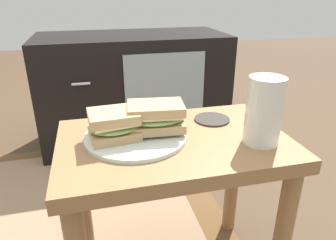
{
  "coord_description": "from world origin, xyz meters",
  "views": [
    {
      "loc": [
        -0.18,
        -0.66,
        0.8
      ],
      "look_at": [
        -0.02,
        0.0,
        0.51
      ],
      "focal_mm": 33.19,
      "sensor_mm": 36.0,
      "label": 1
    }
  ],
  "objects_px": {
    "beer_glass": "(264,112)",
    "plate": "(136,136)",
    "coaster": "(212,119)",
    "sandwich_back": "(156,117)",
    "tv_cabinet": "(134,89)",
    "sandwich_front": "(114,125)"
  },
  "relations": [
    {
      "from": "tv_cabinet",
      "to": "plate",
      "type": "xyz_separation_m",
      "value": [
        -0.12,
        -0.92,
        0.17
      ]
    },
    {
      "from": "plate",
      "to": "beer_glass",
      "type": "height_order",
      "value": "beer_glass"
    },
    {
      "from": "beer_glass",
      "to": "plate",
      "type": "bearing_deg",
      "value": 161.79
    },
    {
      "from": "tv_cabinet",
      "to": "sandwich_front",
      "type": "bearing_deg",
      "value": -100.65
    },
    {
      "from": "sandwich_back",
      "to": "beer_glass",
      "type": "xyz_separation_m",
      "value": [
        0.23,
        -0.1,
        0.03
      ]
    },
    {
      "from": "plate",
      "to": "coaster",
      "type": "distance_m",
      "value": 0.23
    },
    {
      "from": "sandwich_front",
      "to": "beer_glass",
      "type": "relative_size",
      "value": 0.83
    },
    {
      "from": "coaster",
      "to": "sandwich_back",
      "type": "bearing_deg",
      "value": -162.12
    },
    {
      "from": "tv_cabinet",
      "to": "coaster",
      "type": "relative_size",
      "value": 9.81
    },
    {
      "from": "plate",
      "to": "sandwich_back",
      "type": "height_order",
      "value": "sandwich_back"
    },
    {
      "from": "sandwich_front",
      "to": "coaster",
      "type": "height_order",
      "value": "sandwich_front"
    },
    {
      "from": "sandwich_back",
      "to": "coaster",
      "type": "xyz_separation_m",
      "value": [
        0.17,
        0.05,
        -0.05
      ]
    },
    {
      "from": "sandwich_front",
      "to": "beer_glass",
      "type": "height_order",
      "value": "beer_glass"
    },
    {
      "from": "tv_cabinet",
      "to": "sandwich_back",
      "type": "relative_size",
      "value": 6.34
    },
    {
      "from": "sandwich_back",
      "to": "beer_glass",
      "type": "bearing_deg",
      "value": -22.67
    },
    {
      "from": "plate",
      "to": "sandwich_back",
      "type": "xyz_separation_m",
      "value": [
        0.05,
        0.0,
        0.04
      ]
    },
    {
      "from": "sandwich_front",
      "to": "beer_glass",
      "type": "bearing_deg",
      "value": -14.97
    },
    {
      "from": "beer_glass",
      "to": "sandwich_back",
      "type": "bearing_deg",
      "value": 157.33
    },
    {
      "from": "sandwich_back",
      "to": "coaster",
      "type": "distance_m",
      "value": 0.19
    },
    {
      "from": "tv_cabinet",
      "to": "sandwich_front",
      "type": "relative_size",
      "value": 7.21
    },
    {
      "from": "coaster",
      "to": "sandwich_front",
      "type": "bearing_deg",
      "value": -167.12
    },
    {
      "from": "beer_glass",
      "to": "coaster",
      "type": "bearing_deg",
      "value": 112.28
    }
  ]
}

